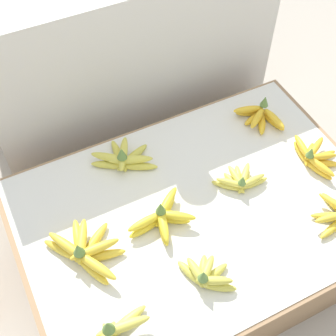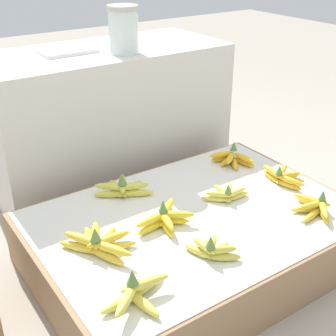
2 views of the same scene
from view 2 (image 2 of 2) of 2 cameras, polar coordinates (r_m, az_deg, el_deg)
The scene contains 14 objects.
ground_plane at distance 1.98m, azimuth 3.12°, elevation -11.23°, with size 10.00×10.00×0.00m, color #A89E8E.
display_platform at distance 1.92m, azimuth 3.20°, elevation -8.58°, with size 1.25×0.88×0.23m.
back_vendor_table at distance 2.46m, azimuth -7.38°, elevation 6.05°, with size 1.21×0.54×0.71m.
banana_bunch_front_left at distance 1.45m, azimuth -3.92°, elevation -14.95°, with size 0.25×0.17×0.11m.
banana_bunch_front_midleft at distance 1.62m, azimuth 5.40°, elevation -9.80°, with size 0.15×0.18×0.10m.
banana_bunch_front_right at distance 1.94m, azimuth 17.51°, elevation -4.55°, with size 0.17×0.22×0.10m.
banana_bunch_middle_left at distance 1.66m, azimuth -8.39°, elevation -9.03°, with size 0.24×0.29×0.11m.
banana_bunch_middle_midleft at distance 1.77m, azimuth -0.42°, elevation -6.16°, with size 0.23×0.19×0.11m.
banana_bunch_middle_midright at distance 1.96m, azimuth 7.10°, elevation -3.15°, with size 0.20×0.13×0.09m.
banana_bunch_middle_right at distance 2.13m, azimuth 13.86°, elevation -1.06°, with size 0.15×0.23×0.09m.
banana_bunch_back_midleft at distance 1.98m, azimuth -5.51°, elevation -2.45°, with size 0.24×0.21×0.11m.
banana_bunch_back_right at distance 2.25m, azimuth 7.84°, elevation 1.16°, with size 0.16×0.19×0.10m.
glass_jar at distance 2.23m, azimuth -5.45°, elevation 16.46°, with size 0.14×0.14×0.21m.
foam_tray_white at distance 2.30m, azimuth -12.07°, elevation 13.77°, with size 0.26×0.15×0.02m.
Camera 2 is at (-0.96, -1.23, 1.23)m, focal length 50.00 mm.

